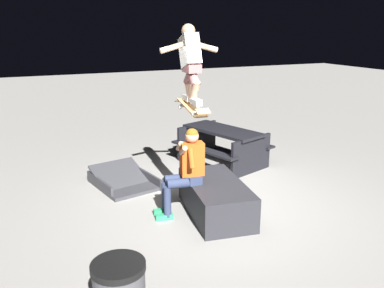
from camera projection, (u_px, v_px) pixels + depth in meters
name	position (u px, v px, depth m)	size (l,w,h in m)	color
ground_plane	(216.00, 205.00, 6.50)	(40.00, 40.00, 0.00)	gray
ledge_box_main	(216.00, 198.00, 6.14)	(1.55, 0.79, 0.51)	#28282D
person_sitting_on_ledge	(185.00, 168.00, 5.98)	(0.60, 0.78, 1.35)	#2D3856
skateboard	(192.00, 107.00, 5.97)	(1.03, 0.27, 0.16)	#AD8451
skater_airborne	(190.00, 60.00, 5.83)	(0.63, 0.89, 1.12)	white
kicker_ramp	(124.00, 182.00, 7.27)	(1.30, 1.11, 0.42)	#38383D
picnic_table_back	(222.00, 141.00, 8.34)	(2.03, 1.80, 0.75)	black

